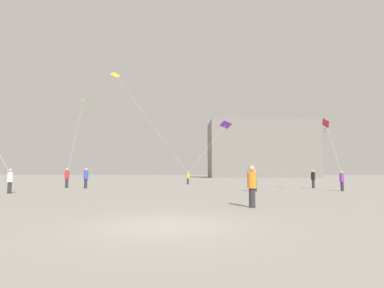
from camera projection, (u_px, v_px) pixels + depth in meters
name	position (u px, v px, depth m)	size (l,w,h in m)	color
ground_plane	(165.00, 225.00, 8.28)	(300.00, 300.00, 0.00)	gray
person_in_green	(255.00, 180.00, 22.64)	(0.36, 0.36, 1.64)	#2D2D33
person_in_yellow	(188.00, 177.00, 36.26)	(0.35, 0.35, 1.59)	#2D2D33
person_in_purple	(342.00, 180.00, 23.23)	(0.34, 0.34, 1.57)	#2D2D33
person_in_orange	(252.00, 184.00, 12.49)	(0.38, 0.38, 1.75)	#2D2D33
person_in_black	(313.00, 178.00, 27.64)	(0.37, 0.37, 1.70)	#2D2D33
person_in_blue	(86.00, 177.00, 27.16)	(0.40, 0.40, 1.86)	#2D2D33
person_in_red	(67.00, 177.00, 28.17)	(0.40, 0.40, 1.85)	#2D2D33
person_in_white	(10.00, 180.00, 20.67)	(0.37, 0.37, 1.72)	#2D2D33
kite_amber_delta	(118.00, 78.00, 44.13)	(11.79, 7.03, 15.01)	yellow
kite_crimson_delta	(326.00, 124.00, 24.62)	(0.83, 1.49, 4.53)	red
kite_violet_delta	(225.00, 125.00, 44.64)	(6.20, 8.74, 7.71)	purple
kite_lime_diamond	(83.00, 102.00, 40.13)	(3.61, 11.69, 10.23)	#8CD12D
building_left_hall	(261.00, 150.00, 80.46)	(28.57, 13.88, 14.93)	gray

